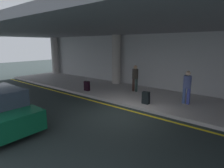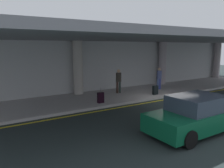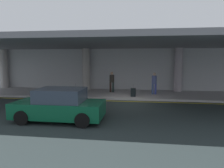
# 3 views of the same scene
# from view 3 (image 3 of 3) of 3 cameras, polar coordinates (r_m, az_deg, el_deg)

# --- Properties ---
(ground_plane) EXTENTS (60.00, 60.00, 0.00)m
(ground_plane) POSITION_cam_3_polar(r_m,az_deg,el_deg) (13.00, 4.40, -5.58)
(ground_plane) COLOR #232C2D
(sidewalk) EXTENTS (26.00, 4.20, 0.15)m
(sidewalk) POSITION_cam_3_polar(r_m,az_deg,el_deg) (16.02, 5.04, -2.94)
(sidewalk) COLOR #ADA7A8
(sidewalk) RESTS_ON ground
(lane_stripe_yellow) EXTENTS (26.00, 0.14, 0.01)m
(lane_stripe_yellow) POSITION_cam_3_polar(r_m,az_deg,el_deg) (13.63, 4.56, -4.97)
(lane_stripe_yellow) COLOR yellow
(lane_stripe_yellow) RESTS_ON ground
(support_column_far_left) EXTENTS (0.66, 0.66, 3.65)m
(support_column_far_left) POSITION_cam_3_polar(r_m,az_deg,el_deg) (21.61, -28.43, 3.86)
(support_column_far_left) COLOR #B4AAA6
(support_column_far_left) RESTS_ON sidewalk
(support_column_left_mid) EXTENTS (0.66, 0.66, 3.65)m
(support_column_left_mid) POSITION_cam_3_polar(r_m,az_deg,el_deg) (18.10, -7.43, 4.21)
(support_column_left_mid) COLOR #B3AAA2
(support_column_left_mid) RESTS_ON sidewalk
(support_column_center) EXTENTS (0.66, 0.66, 3.65)m
(support_column_center) POSITION_cam_3_polar(r_m,az_deg,el_deg) (17.79, 18.38, 3.87)
(support_column_center) COLOR #AEA0A7
(support_column_center) RESTS_ON sidewalk
(ceiling_overhang) EXTENTS (28.00, 13.20, 0.30)m
(ceiling_overhang) POSITION_cam_3_polar(r_m,az_deg,el_deg) (15.33, 5.10, 11.16)
(ceiling_overhang) COLOR slate
(ceiling_overhang) RESTS_ON support_column_far_left
(terminal_back_wall) EXTENTS (26.00, 0.30, 3.80)m
(terminal_back_wall) POSITION_cam_3_polar(r_m,az_deg,el_deg) (18.06, 5.43, 3.99)
(terminal_back_wall) COLOR #B6B6B8
(terminal_back_wall) RESTS_ON ground
(car_dark_green) EXTENTS (4.10, 1.92, 1.50)m
(car_dark_green) POSITION_cam_3_polar(r_m,az_deg,el_deg) (9.58, -14.71, -5.92)
(car_dark_green) COLOR #0C4B2F
(car_dark_green) RESTS_ON ground
(traveler_with_luggage) EXTENTS (0.38, 0.38, 1.68)m
(traveler_with_luggage) POSITION_cam_3_polar(r_m,az_deg,el_deg) (16.41, -0.04, 0.98)
(traveler_with_luggage) COLOR #33201A
(traveler_with_luggage) RESTS_ON sidewalk
(person_waiting_for_ride) EXTENTS (0.38, 0.38, 1.68)m
(person_waiting_for_ride) POSITION_cam_3_polar(r_m,az_deg,el_deg) (15.78, 11.95, 0.60)
(person_waiting_for_ride) COLOR #43588E
(person_waiting_for_ride) RESTS_ON sidewalk
(suitcase_upright_primary) EXTENTS (0.36, 0.22, 0.90)m
(suitcase_upright_primary) POSITION_cam_3_polar(r_m,az_deg,el_deg) (15.27, -10.32, -2.04)
(suitcase_upright_primary) COLOR black
(suitcase_upright_primary) RESTS_ON sidewalk
(suitcase_upright_secondary) EXTENTS (0.36, 0.22, 0.90)m
(suitcase_upright_secondary) POSITION_cam_3_polar(r_m,az_deg,el_deg) (14.55, 6.08, -2.41)
(suitcase_upright_secondary) COLOR black
(suitcase_upright_secondary) RESTS_ON sidewalk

